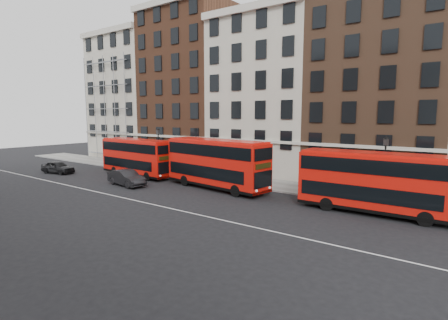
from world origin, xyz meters
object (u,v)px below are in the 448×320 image
Objects in this scene: car_front at (127,178)px; bus_c at (216,162)px; bus_b at (136,156)px; bus_d at (374,181)px; car_rear at (58,167)px.

bus_c is at bearing -55.73° from car_front.
bus_b is 0.97× the size of bus_d.
car_rear is (-9.25, -4.51, -1.56)m from bus_b.
car_rear is at bearing -174.06° from bus_d.
bus_b is 2.35× the size of car_rear.
bus_d is 2.42× the size of car_rear.
car_rear is (-20.93, -4.51, -1.81)m from bus_c.
bus_d is at bearing -93.38° from car_rear.
car_front is (-8.14, -4.21, -1.76)m from bus_c.
bus_b is 5.70m from car_front.
bus_c is at bearing -88.48° from car_rear.
car_rear is 0.91× the size of car_front.
car_front is (-22.54, -4.20, -1.59)m from bus_d.
bus_d is (14.39, -0.01, -0.17)m from bus_c.
bus_c is at bearing 3.02° from bus_b.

